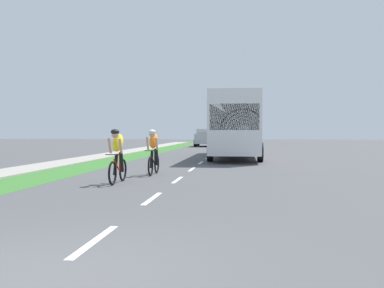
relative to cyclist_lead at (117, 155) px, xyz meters
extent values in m
plane|color=#4C4C4F|center=(1.61, 11.99, -0.81)|extent=(120.00, 120.00, 0.00)
cube|color=#38722D|center=(-3.02, 11.99, -0.81)|extent=(1.97, 70.00, 0.01)
cube|color=#9E998E|center=(-4.89, 11.99, -0.81)|extent=(1.79, 70.00, 0.10)
cube|color=white|center=(1.61, -6.41, -0.81)|extent=(0.12, 1.80, 0.01)
cube|color=white|center=(1.61, -2.68, -0.81)|extent=(0.12, 1.80, 0.01)
cube|color=white|center=(1.61, 1.05, -0.81)|extent=(0.12, 1.80, 0.01)
cube|color=white|center=(1.61, 4.79, -0.81)|extent=(0.12, 1.80, 0.01)
cube|color=white|center=(1.61, 8.52, -0.81)|extent=(0.12, 1.80, 0.01)
cube|color=white|center=(1.61, 12.25, -0.81)|extent=(0.12, 1.80, 0.01)
cube|color=white|center=(1.61, 15.99, -0.81)|extent=(0.12, 1.80, 0.01)
cube|color=white|center=(1.61, 19.72, -0.81)|extent=(0.12, 1.80, 0.01)
cube|color=white|center=(1.61, 23.45, -0.81)|extent=(0.12, 1.80, 0.01)
cube|color=white|center=(1.61, 27.19, -0.81)|extent=(0.12, 1.80, 0.01)
cube|color=white|center=(1.61, 30.92, -0.81)|extent=(0.12, 1.80, 0.01)
cube|color=white|center=(1.61, 34.65, -0.81)|extent=(0.12, 1.80, 0.01)
cube|color=white|center=(1.61, 38.39, -0.81)|extent=(0.12, 1.80, 0.01)
cube|color=white|center=(1.61, 42.12, -0.81)|extent=(0.12, 1.80, 0.01)
torus|color=black|center=(0.00, 0.55, -0.47)|extent=(0.06, 0.68, 0.68)
torus|color=black|center=(0.00, -0.49, -0.47)|extent=(0.06, 0.68, 0.68)
cylinder|color=red|center=(0.00, -0.07, -0.29)|extent=(0.04, 0.59, 0.43)
cylinder|color=red|center=(0.00, 0.21, -0.19)|extent=(0.04, 0.04, 0.55)
cylinder|color=red|center=(0.00, -0.02, 0.04)|extent=(0.03, 0.55, 0.03)
cylinder|color=black|center=(0.00, -0.47, 0.05)|extent=(0.42, 0.02, 0.02)
ellipsoid|color=yellow|center=(0.00, 0.05, 0.37)|extent=(0.30, 0.54, 0.63)
sphere|color=tan|center=(0.00, -0.23, 0.61)|extent=(0.20, 0.20, 0.20)
ellipsoid|color=black|center=(0.00, -0.23, 0.69)|extent=(0.24, 0.28, 0.16)
cylinder|color=tan|center=(-0.16, -0.23, 0.29)|extent=(0.07, 0.26, 0.45)
cylinder|color=tan|center=(0.16, -0.23, 0.29)|extent=(0.07, 0.26, 0.45)
cylinder|color=black|center=(-0.10, 0.13, -0.29)|extent=(0.10, 0.30, 0.60)
cylinder|color=black|center=(0.10, 0.08, -0.19)|extent=(0.10, 0.25, 0.61)
torus|color=black|center=(0.53, 3.09, -0.47)|extent=(0.06, 0.68, 0.68)
torus|color=black|center=(0.53, 2.05, -0.47)|extent=(0.06, 0.68, 0.68)
cylinder|color=black|center=(0.53, 2.47, -0.29)|extent=(0.04, 0.59, 0.43)
cylinder|color=black|center=(0.53, 2.75, -0.19)|extent=(0.04, 0.04, 0.55)
cylinder|color=black|center=(0.53, 2.52, 0.04)|extent=(0.03, 0.55, 0.03)
cylinder|color=black|center=(0.53, 2.07, 0.05)|extent=(0.42, 0.02, 0.02)
ellipsoid|color=orange|center=(0.53, 2.59, 0.37)|extent=(0.30, 0.54, 0.63)
sphere|color=tan|center=(0.53, 2.31, 0.61)|extent=(0.20, 0.20, 0.20)
ellipsoid|color=white|center=(0.53, 2.31, 0.69)|extent=(0.24, 0.28, 0.16)
cylinder|color=tan|center=(0.37, 2.31, 0.29)|extent=(0.07, 0.26, 0.45)
cylinder|color=tan|center=(0.69, 2.31, 0.29)|extent=(0.07, 0.26, 0.45)
cylinder|color=black|center=(0.43, 2.67, -0.29)|extent=(0.10, 0.30, 0.60)
cylinder|color=black|center=(0.63, 2.62, -0.19)|extent=(0.10, 0.25, 0.61)
cube|color=silver|center=(3.25, 13.13, 1.12)|extent=(2.50, 11.60, 3.10)
cube|color=#1E2833|center=(3.25, 13.13, 1.52)|extent=(2.52, 10.67, 0.64)
cube|color=#1E2833|center=(3.25, 7.36, 1.37)|extent=(2.25, 0.06, 1.20)
cylinder|color=black|center=(2.00, 9.36, -0.33)|extent=(0.28, 0.96, 0.96)
cylinder|color=black|center=(4.50, 9.36, -0.33)|extent=(0.28, 0.96, 0.96)
cylinder|color=black|center=(2.00, 16.32, -0.33)|extent=(0.28, 0.96, 0.96)
cylinder|color=black|center=(4.50, 16.32, -0.33)|extent=(0.28, 0.96, 0.96)
cube|color=#A5A8AD|center=(-0.12, 31.39, 0.00)|extent=(1.90, 4.70, 1.00)
cube|color=#A5A8AD|center=(-0.12, 31.59, 0.72)|extent=(1.71, 2.91, 0.52)
cube|color=#1E2833|center=(-0.12, 30.33, 0.60)|extent=(1.56, 0.08, 0.44)
cylinder|color=black|center=(-1.07, 29.98, -0.45)|extent=(0.25, 0.72, 0.72)
cylinder|color=black|center=(0.83, 29.98, -0.45)|extent=(0.25, 0.72, 0.72)
cylinder|color=black|center=(-1.07, 32.80, -0.45)|extent=(0.25, 0.72, 0.72)
cylinder|color=black|center=(0.83, 32.80, -0.45)|extent=(0.25, 0.72, 0.72)
cube|color=black|center=(0.28, 43.11, -0.17)|extent=(1.76, 4.30, 0.76)
cube|color=black|center=(0.28, 43.26, 0.45)|extent=(1.55, 2.24, 0.52)
cube|color=#1E2833|center=(0.28, 42.30, 0.43)|extent=(1.44, 0.08, 0.44)
cylinder|color=black|center=(-0.60, 41.78, -0.49)|extent=(0.22, 0.64, 0.64)
cylinder|color=black|center=(1.16, 41.78, -0.49)|extent=(0.22, 0.64, 0.64)
cylinder|color=black|center=(-0.60, 44.45, -0.49)|extent=(0.22, 0.64, 0.64)
cylinder|color=black|center=(1.16, 44.45, -0.49)|extent=(0.22, 0.64, 0.64)
camera|label=1|loc=(3.63, -12.02, 0.69)|focal=39.79mm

